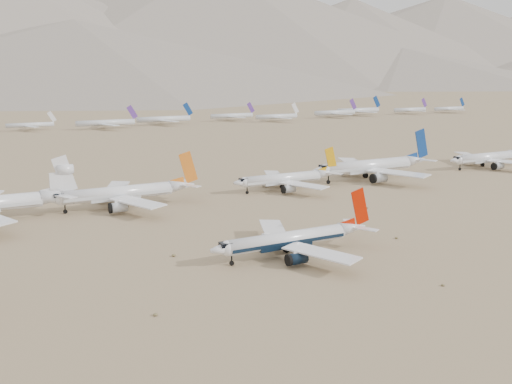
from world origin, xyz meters
The scene contains 10 objects.
ground centered at (0.00, 0.00, 0.00)m, with size 7000.00×7000.00×0.00m, color #7C6548.
main_airliner centered at (-5.41, 2.64, 3.88)m, with size 39.94×39.01×14.10m.
row2_navy_widebody centered at (70.51, 68.59, 5.23)m, with size 52.65×51.49×18.73m.
row2_gold_tail centered at (30.63, 66.84, 4.01)m, with size 40.23×39.35×14.32m.
row2_orange_tail centered at (-27.71, 67.23, 4.56)m, with size 45.53×44.54×16.24m.
row2_blue_far centered at (133.55, 66.94, 4.37)m, with size 44.14×43.15×15.68m.
distant_storage_row centered at (67.13, 320.08, 4.44)m, with size 666.26×62.46×15.71m.
mountain_range centered at (70.18, 1648.01, 190.32)m, with size 7354.00×3024.00×470.00m.
foothills centered at (526.68, 1100.00, 67.15)m, with size 4637.50×1395.00×155.00m.
desert_scrub centered at (-30.36, -24.48, 0.29)m, with size 206.06×121.67×0.63m.
Camera 1 is at (-71.25, -104.86, 41.86)m, focal length 40.00 mm.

